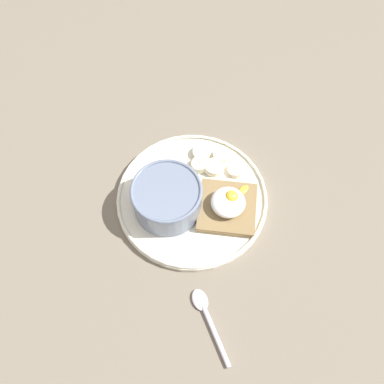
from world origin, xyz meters
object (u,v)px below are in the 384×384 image
(banana_slice_front, at_px, (200,165))
(banana_slice_back, at_px, (214,167))
(banana_slice_inner, at_px, (236,170))
(spoon, at_px, (208,317))
(poached_egg, at_px, (229,202))
(banana_slice_left, at_px, (221,156))
(oatmeal_bowl, at_px, (167,198))
(banana_slice_right, at_px, (202,153))
(toast_slice, at_px, (227,207))

(banana_slice_front, height_order, banana_slice_back, banana_slice_front)
(banana_slice_back, relative_size, banana_slice_inner, 1.38)
(spoon, bearing_deg, poached_egg, 74.48)
(banana_slice_left, distance_m, spoon, 0.29)
(oatmeal_bowl, relative_size, banana_slice_left, 3.07)
(banana_slice_right, bearing_deg, oatmeal_bowl, -123.09)
(poached_egg, xyz_separation_m, banana_slice_right, (-0.04, 0.12, -0.02))
(oatmeal_bowl, height_order, banana_slice_back, oatmeal_bowl)
(banana_slice_left, distance_m, banana_slice_right, 0.04)
(oatmeal_bowl, xyz_separation_m, banana_slice_right, (0.07, 0.10, -0.02))
(oatmeal_bowl, distance_m, banana_slice_back, 0.11)
(banana_slice_left, relative_size, banana_slice_right, 1.00)
(spoon, bearing_deg, banana_slice_inner, 73.95)
(banana_slice_left, relative_size, banana_slice_inner, 1.27)
(oatmeal_bowl, distance_m, spoon, 0.20)
(banana_slice_left, bearing_deg, poached_egg, -89.54)
(banana_slice_right, bearing_deg, spoon, -92.75)
(banana_slice_front, xyz_separation_m, spoon, (-0.01, -0.27, -0.01))
(banana_slice_front, bearing_deg, banana_slice_left, 22.30)
(toast_slice, height_order, banana_slice_inner, same)
(banana_slice_right, bearing_deg, poached_egg, -72.67)
(banana_slice_front, xyz_separation_m, banana_slice_right, (0.00, 0.03, -0.00))
(poached_egg, relative_size, banana_slice_front, 2.19)
(poached_egg, relative_size, banana_slice_back, 1.72)
(banana_slice_front, bearing_deg, toast_slice, -65.94)
(toast_slice, distance_m, banana_slice_right, 0.12)
(oatmeal_bowl, bearing_deg, spoon, -74.59)
(banana_slice_left, height_order, banana_slice_right, banana_slice_left)
(banana_slice_right, bearing_deg, banana_slice_front, -100.52)
(banana_slice_right, bearing_deg, banana_slice_left, -16.34)
(banana_slice_inner, bearing_deg, banana_slice_front, 166.87)
(toast_slice, relative_size, spoon, 0.93)
(oatmeal_bowl, xyz_separation_m, spoon, (0.05, -0.19, -0.04))
(banana_slice_back, bearing_deg, banana_slice_inner, -11.80)
(poached_egg, bearing_deg, banana_slice_front, 114.82)
(banana_slice_left, bearing_deg, banana_slice_front, -157.70)
(poached_egg, distance_m, banana_slice_left, 0.11)
(oatmeal_bowl, distance_m, banana_slice_inner, 0.14)
(banana_slice_front, distance_m, banana_slice_left, 0.04)
(banana_slice_back, xyz_separation_m, banana_slice_inner, (0.04, -0.01, -0.00))
(toast_slice, xyz_separation_m, banana_slice_inner, (0.02, 0.07, -0.00))
(banana_slice_right, bearing_deg, banana_slice_inner, -35.25)
(spoon, bearing_deg, toast_slice, 74.70)
(poached_egg, xyz_separation_m, banana_slice_front, (-0.04, 0.09, -0.02))
(banana_slice_front, xyz_separation_m, banana_slice_back, (0.02, -0.01, -0.00))
(toast_slice, relative_size, banana_slice_front, 3.49)
(poached_egg, bearing_deg, spoon, -105.52)
(banana_slice_front, relative_size, banana_slice_back, 0.78)
(banana_slice_inner, bearing_deg, banana_slice_left, 127.20)
(toast_slice, distance_m, banana_slice_back, 0.08)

